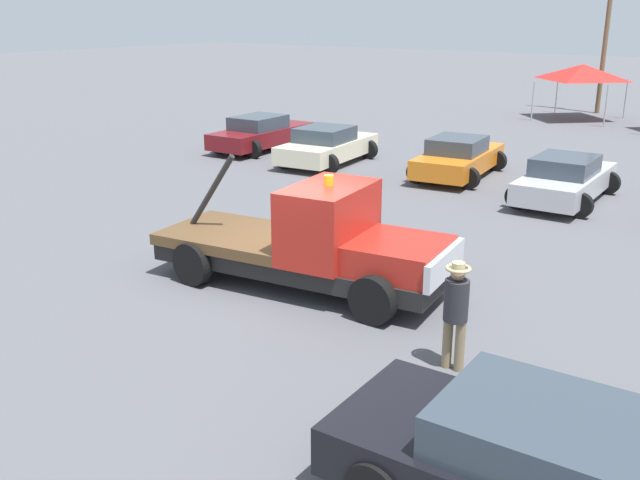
# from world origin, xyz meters

# --- Properties ---
(ground_plane) EXTENTS (160.00, 160.00, 0.00)m
(ground_plane) POSITION_xyz_m (0.00, 0.00, 0.00)
(ground_plane) COLOR #545459
(tow_truck) EXTENTS (6.16, 2.80, 2.51)m
(tow_truck) POSITION_xyz_m (0.36, 0.05, 0.92)
(tow_truck) COLOR black
(tow_truck) RESTS_ON ground
(foreground_car) EXTENTS (5.09, 2.25, 1.34)m
(foreground_car) POSITION_xyz_m (6.45, -3.88, 0.65)
(foreground_car) COLOR black
(foreground_car) RESTS_ON ground
(person_near_truck) EXTENTS (0.38, 0.38, 1.73)m
(person_near_truck) POSITION_xyz_m (4.01, -1.34, 1.02)
(person_near_truck) COLOR #847051
(person_near_truck) RESTS_ON ground
(parked_car_maroon) EXTENTS (2.52, 4.89, 1.34)m
(parked_car_maroon) POSITION_xyz_m (-10.15, 10.60, 0.65)
(parked_car_maroon) COLOR maroon
(parked_car_maroon) RESTS_ON ground
(parked_car_cream) EXTENTS (2.82, 4.61, 1.34)m
(parked_car_cream) POSITION_xyz_m (-6.48, 9.90, 0.65)
(parked_car_cream) COLOR beige
(parked_car_cream) RESTS_ON ground
(parked_car_orange) EXTENTS (2.74, 4.65, 1.34)m
(parked_car_orange) POSITION_xyz_m (-1.78, 10.73, 0.65)
(parked_car_orange) COLOR orange
(parked_car_orange) RESTS_ON ground
(parked_car_silver) EXTENTS (2.48, 4.61, 1.34)m
(parked_car_silver) POSITION_xyz_m (2.07, 9.65, 0.65)
(parked_car_silver) COLOR #B7B7BC
(parked_car_silver) RESTS_ON ground
(canopy_tent_red) EXTENTS (3.57, 3.57, 2.71)m
(canopy_tent_red) POSITION_xyz_m (-2.67, 26.16, 2.32)
(canopy_tent_red) COLOR #9E9EA3
(canopy_tent_red) RESTS_ON ground
(utility_pole) EXTENTS (2.20, 0.24, 9.77)m
(utility_pole) POSITION_xyz_m (-2.57, 29.11, 5.15)
(utility_pole) COLOR brown
(utility_pole) RESTS_ON ground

